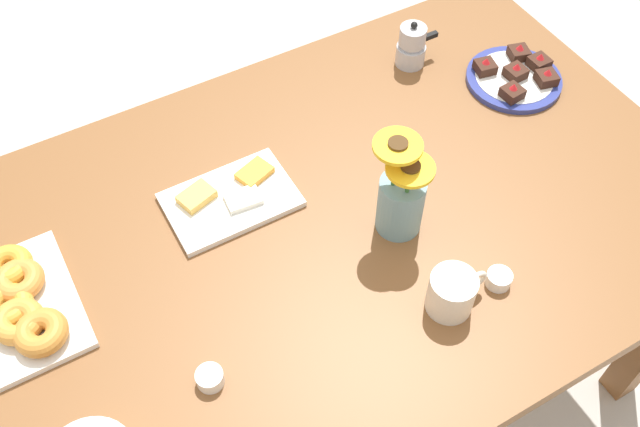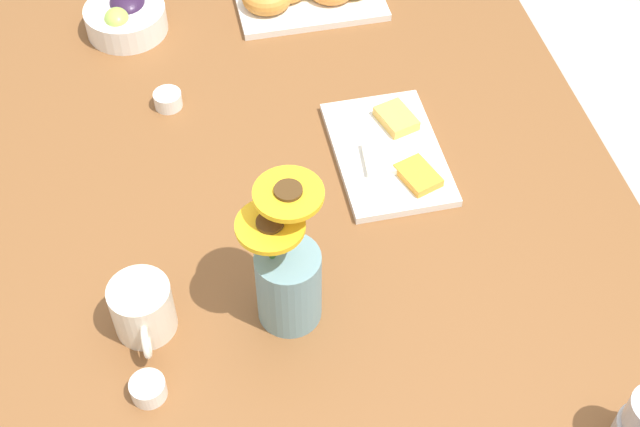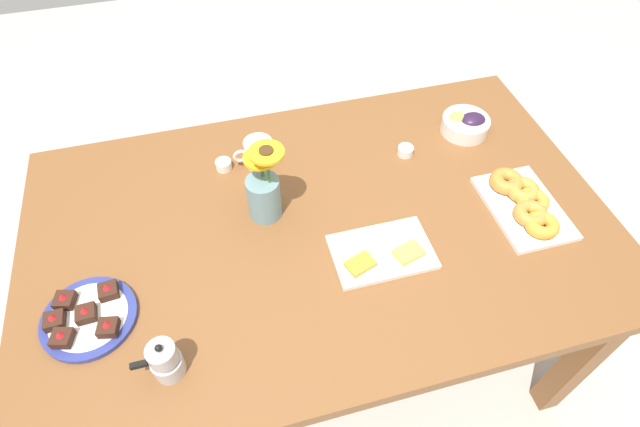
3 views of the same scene
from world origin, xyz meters
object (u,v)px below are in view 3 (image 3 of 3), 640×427
at_px(flower_vase, 264,193).
at_px(jam_cup_berry, 224,165).
at_px(coffee_mug, 258,153).
at_px(cheese_platter, 382,252).
at_px(croissant_platter, 525,203).
at_px(grape_bowl, 466,124).
at_px(jam_cup_honey, 406,150).
at_px(moka_pot, 165,361).
at_px(dessert_plate, 87,317).
at_px(dining_table, 320,241).

bearing_deg(flower_vase, jam_cup_berry, -66.46).
bearing_deg(coffee_mug, cheese_platter, 120.40).
height_order(cheese_platter, croissant_platter, croissant_platter).
distance_m(grape_bowl, jam_cup_berry, 0.78).
height_order(jam_cup_honey, moka_pot, moka_pot).
distance_m(croissant_platter, dessert_plate, 1.17).
bearing_deg(grape_bowl, croissant_platter, 92.39).
xyz_separation_m(cheese_platter, jam_cup_honey, (-0.20, -0.34, 0.01)).
bearing_deg(dessert_plate, croissant_platter, -177.77).
relative_size(coffee_mug, jam_cup_honey, 2.52).
height_order(cheese_platter, flower_vase, flower_vase).
bearing_deg(grape_bowl, cheese_platter, 43.05).
relative_size(grape_bowl, flower_vase, 0.62).
xyz_separation_m(dining_table, dessert_plate, (0.60, 0.14, 0.10)).
bearing_deg(jam_cup_honey, flower_vase, 14.88).
xyz_separation_m(cheese_platter, jam_cup_berry, (0.35, -0.42, 0.01)).
bearing_deg(jam_cup_honey, coffee_mug, -9.91).
height_order(jam_cup_berry, moka_pot, moka_pot).
xyz_separation_m(coffee_mug, jam_cup_berry, (0.11, -0.01, -0.03)).
height_order(grape_bowl, flower_vase, flower_vase).
bearing_deg(grape_bowl, coffee_mug, -2.13).
relative_size(coffee_mug, jam_cup_berry, 2.52).
relative_size(grape_bowl, cheese_platter, 0.58).
distance_m(jam_cup_berry, moka_pot, 0.63).
relative_size(croissant_platter, flower_vase, 1.17).
bearing_deg(croissant_platter, jam_cup_berry, -25.59).
relative_size(dining_table, cheese_platter, 6.15).
bearing_deg(flower_vase, croissant_platter, 166.21).
bearing_deg(jam_cup_honey, grape_bowl, -166.82).
distance_m(cheese_platter, moka_pot, 0.58).
xyz_separation_m(jam_cup_honey, flower_vase, (0.46, 0.12, 0.07)).
bearing_deg(dining_table, dessert_plate, 13.31).
relative_size(jam_cup_honey, flower_vase, 0.20).
relative_size(dining_table, jam_cup_berry, 33.33).
xyz_separation_m(croissant_platter, dessert_plate, (1.17, 0.05, -0.01)).
xyz_separation_m(dining_table, grape_bowl, (-0.55, -0.25, 0.12)).
bearing_deg(flower_vase, grape_bowl, -165.67).
bearing_deg(coffee_mug, grape_bowl, 177.87).
relative_size(coffee_mug, flower_vase, 0.50).
xyz_separation_m(jam_cup_honey, jam_cup_berry, (0.55, -0.08, 0.00)).
height_order(jam_cup_honey, flower_vase, flower_vase).
distance_m(coffee_mug, jam_cup_honey, 0.45).
xyz_separation_m(grape_bowl, moka_pot, (0.98, 0.57, 0.02)).
xyz_separation_m(dining_table, jam_cup_berry, (0.22, -0.28, 0.10)).
relative_size(coffee_mug, grape_bowl, 0.81).
bearing_deg(moka_pot, croissant_platter, -167.45).
bearing_deg(croissant_platter, flower_vase, -13.79).
bearing_deg(moka_pot, dessert_plate, -44.64).
bearing_deg(dining_table, cheese_platter, 131.55).
relative_size(dining_table, dessert_plate, 7.20).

